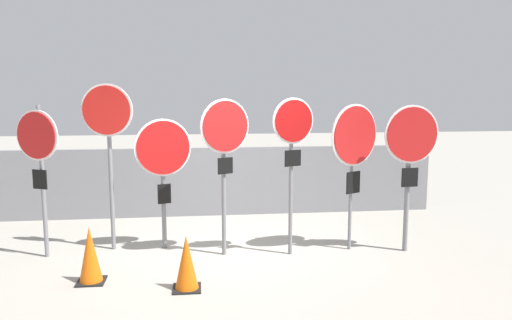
{
  "coord_description": "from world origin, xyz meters",
  "views": [
    {
      "loc": [
        -0.45,
        -7.55,
        2.53
      ],
      "look_at": [
        0.42,
        0.0,
        1.43
      ],
      "focal_mm": 35.0,
      "sensor_mm": 36.0,
      "label": 1
    }
  ],
  "objects_px": {
    "stop_sign_5": "(354,143)",
    "traffic_cone_1": "(90,255)",
    "stop_sign_0": "(38,150)",
    "stop_sign_2": "(163,158)",
    "stop_sign_4": "(293,139)",
    "traffic_cone_0": "(186,263)",
    "stop_sign_3": "(225,141)",
    "stop_sign_6": "(411,148)",
    "stop_sign_1": "(108,127)"
  },
  "relations": [
    {
      "from": "stop_sign_0",
      "to": "stop_sign_3",
      "type": "relative_size",
      "value": 0.96
    },
    {
      "from": "stop_sign_4",
      "to": "stop_sign_0",
      "type": "bearing_deg",
      "value": 155.68
    },
    {
      "from": "stop_sign_5",
      "to": "stop_sign_3",
      "type": "bearing_deg",
      "value": 151.79
    },
    {
      "from": "stop_sign_2",
      "to": "traffic_cone_0",
      "type": "height_order",
      "value": "stop_sign_2"
    },
    {
      "from": "stop_sign_0",
      "to": "stop_sign_1",
      "type": "relative_size",
      "value": 0.88
    },
    {
      "from": "stop_sign_1",
      "to": "stop_sign_2",
      "type": "bearing_deg",
      "value": 8.4
    },
    {
      "from": "stop_sign_4",
      "to": "traffic_cone_0",
      "type": "relative_size",
      "value": 3.39
    },
    {
      "from": "stop_sign_6",
      "to": "traffic_cone_1",
      "type": "bearing_deg",
      "value": -177.35
    },
    {
      "from": "stop_sign_5",
      "to": "traffic_cone_1",
      "type": "relative_size",
      "value": 3.06
    },
    {
      "from": "stop_sign_3",
      "to": "stop_sign_4",
      "type": "distance_m",
      "value": 1.0
    },
    {
      "from": "stop_sign_6",
      "to": "traffic_cone_0",
      "type": "relative_size",
      "value": 3.24
    },
    {
      "from": "stop_sign_0",
      "to": "stop_sign_2",
      "type": "bearing_deg",
      "value": 33.18
    },
    {
      "from": "stop_sign_4",
      "to": "traffic_cone_0",
      "type": "bearing_deg",
      "value": -163.39
    },
    {
      "from": "traffic_cone_1",
      "to": "stop_sign_4",
      "type": "bearing_deg",
      "value": 15.26
    },
    {
      "from": "stop_sign_5",
      "to": "traffic_cone_0",
      "type": "height_order",
      "value": "stop_sign_5"
    },
    {
      "from": "stop_sign_2",
      "to": "stop_sign_3",
      "type": "height_order",
      "value": "stop_sign_3"
    },
    {
      "from": "stop_sign_5",
      "to": "stop_sign_2",
      "type": "bearing_deg",
      "value": 143.12
    },
    {
      "from": "traffic_cone_1",
      "to": "stop_sign_3",
      "type": "bearing_deg",
      "value": 25.44
    },
    {
      "from": "stop_sign_0",
      "to": "stop_sign_2",
      "type": "relative_size",
      "value": 1.11
    },
    {
      "from": "stop_sign_0",
      "to": "stop_sign_6",
      "type": "xyz_separation_m",
      "value": [
        5.52,
        -0.36,
        -0.01
      ]
    },
    {
      "from": "stop_sign_1",
      "to": "stop_sign_3",
      "type": "height_order",
      "value": "stop_sign_1"
    },
    {
      "from": "stop_sign_2",
      "to": "stop_sign_3",
      "type": "xyz_separation_m",
      "value": [
        0.93,
        -0.43,
        0.29
      ]
    },
    {
      "from": "stop_sign_1",
      "to": "stop_sign_6",
      "type": "xyz_separation_m",
      "value": [
        4.56,
        -0.61,
        -0.31
      ]
    },
    {
      "from": "traffic_cone_0",
      "to": "stop_sign_6",
      "type": "bearing_deg",
      "value": 17.93
    },
    {
      "from": "stop_sign_4",
      "to": "stop_sign_5",
      "type": "height_order",
      "value": "stop_sign_4"
    },
    {
      "from": "stop_sign_6",
      "to": "traffic_cone_1",
      "type": "height_order",
      "value": "stop_sign_6"
    },
    {
      "from": "stop_sign_1",
      "to": "stop_sign_3",
      "type": "xyz_separation_m",
      "value": [
        1.76,
        -0.45,
        -0.18
      ]
    },
    {
      "from": "stop_sign_1",
      "to": "stop_sign_3",
      "type": "distance_m",
      "value": 1.82
    },
    {
      "from": "stop_sign_0",
      "to": "stop_sign_1",
      "type": "bearing_deg",
      "value": 40.57
    },
    {
      "from": "stop_sign_0",
      "to": "traffic_cone_1",
      "type": "relative_size",
      "value": 3.05
    },
    {
      "from": "stop_sign_2",
      "to": "traffic_cone_1",
      "type": "bearing_deg",
      "value": -142.27
    },
    {
      "from": "traffic_cone_0",
      "to": "traffic_cone_1",
      "type": "bearing_deg",
      "value": 163.18
    },
    {
      "from": "stop_sign_0",
      "to": "stop_sign_4",
      "type": "relative_size",
      "value": 0.96
    },
    {
      "from": "stop_sign_0",
      "to": "traffic_cone_0",
      "type": "distance_m",
      "value": 2.89
    },
    {
      "from": "stop_sign_0",
      "to": "stop_sign_3",
      "type": "distance_m",
      "value": 2.72
    },
    {
      "from": "stop_sign_1",
      "to": "stop_sign_4",
      "type": "height_order",
      "value": "stop_sign_1"
    },
    {
      "from": "stop_sign_0",
      "to": "stop_sign_1",
      "type": "xyz_separation_m",
      "value": [
        0.95,
        0.25,
        0.31
      ]
    },
    {
      "from": "stop_sign_3",
      "to": "stop_sign_6",
      "type": "relative_size",
      "value": 1.04
    },
    {
      "from": "stop_sign_0",
      "to": "stop_sign_6",
      "type": "relative_size",
      "value": 1.0
    },
    {
      "from": "stop_sign_1",
      "to": "stop_sign_5",
      "type": "relative_size",
      "value": 1.13
    },
    {
      "from": "traffic_cone_1",
      "to": "stop_sign_0",
      "type": "bearing_deg",
      "value": 129.98
    },
    {
      "from": "stop_sign_4",
      "to": "traffic_cone_1",
      "type": "bearing_deg",
      "value": 175.56
    },
    {
      "from": "stop_sign_0",
      "to": "stop_sign_1",
      "type": "height_order",
      "value": "stop_sign_1"
    },
    {
      "from": "stop_sign_2",
      "to": "traffic_cone_0",
      "type": "bearing_deg",
      "value": -95.47
    },
    {
      "from": "stop_sign_1",
      "to": "stop_sign_5",
      "type": "distance_m",
      "value": 3.77
    },
    {
      "from": "stop_sign_0",
      "to": "traffic_cone_0",
      "type": "height_order",
      "value": "stop_sign_0"
    },
    {
      "from": "stop_sign_4",
      "to": "traffic_cone_0",
      "type": "xyz_separation_m",
      "value": [
        -1.56,
        -1.15,
        -1.43
      ]
    },
    {
      "from": "traffic_cone_0",
      "to": "traffic_cone_1",
      "type": "xyz_separation_m",
      "value": [
        -1.25,
        0.38,
        0.02
      ]
    },
    {
      "from": "stop_sign_0",
      "to": "stop_sign_2",
      "type": "xyz_separation_m",
      "value": [
        1.78,
        0.23,
        -0.17
      ]
    },
    {
      "from": "stop_sign_2",
      "to": "stop_sign_5",
      "type": "distance_m",
      "value": 2.95
    }
  ]
}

